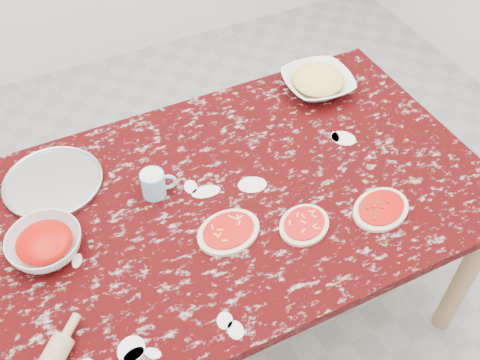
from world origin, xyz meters
name	(u,v)px	position (x,y,z in m)	size (l,w,h in m)	color
ground	(240,308)	(0.00, 0.00, 0.00)	(4.00, 4.00, 0.00)	gray
worktable	(240,207)	(0.00, 0.00, 0.67)	(1.60, 1.00, 0.75)	black
pizza_tray	(53,183)	(-0.53, 0.29, 0.76)	(0.31, 0.31, 0.01)	#B2B2B7
sauce_bowl	(45,245)	(-0.61, 0.03, 0.78)	(0.22, 0.22, 0.07)	white
cheese_bowl	(317,83)	(0.49, 0.34, 0.78)	(0.26, 0.26, 0.06)	white
flour_mug	(154,183)	(-0.25, 0.11, 0.80)	(0.11, 0.08, 0.09)	#89C8E6
pizza_left	(229,232)	(-0.11, -0.14, 0.76)	(0.23, 0.19, 0.02)	beige
pizza_mid	(304,225)	(0.11, -0.22, 0.76)	(0.21, 0.20, 0.02)	beige
pizza_right	(381,209)	(0.36, -0.27, 0.76)	(0.23, 0.20, 0.02)	beige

